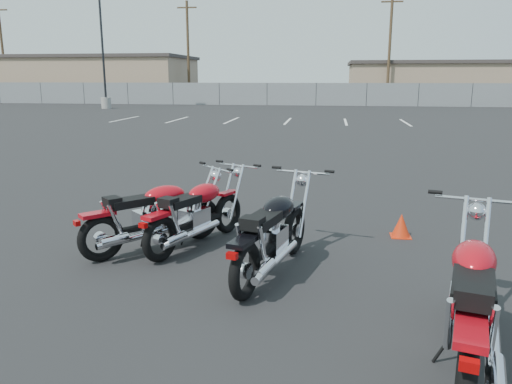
# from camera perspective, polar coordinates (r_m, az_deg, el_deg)

# --- Properties ---
(ground) EXTENTS (120.00, 120.00, 0.00)m
(ground) POSITION_cam_1_polar(r_m,az_deg,el_deg) (6.81, -2.42, -6.41)
(ground) COLOR black
(ground) RESTS_ON ground
(motorcycle_front_red) EXTENTS (1.25, 2.03, 1.02)m
(motorcycle_front_red) POSITION_cam_1_polar(r_m,az_deg,el_deg) (6.79, -6.80, -2.42)
(motorcycle_front_red) COLOR black
(motorcycle_front_red) RESTS_ON ground
(motorcycle_second_black) EXTENTS (1.05, 2.21, 1.09)m
(motorcycle_second_black) POSITION_cam_1_polar(r_m,az_deg,el_deg) (5.79, 1.96, -4.77)
(motorcycle_second_black) COLOR black
(motorcycle_second_black) RESTS_ON ground
(motorcycle_third_red) EXTENTS (1.75, 1.82, 1.04)m
(motorcycle_third_red) POSITION_cam_1_polar(r_m,az_deg,el_deg) (6.75, -11.68, -2.64)
(motorcycle_third_red) COLOR black
(motorcycle_third_red) RESTS_ON ground
(motorcycle_rear_red) EXTENTS (1.12, 2.36, 1.16)m
(motorcycle_rear_red) POSITION_cam_1_polar(r_m,az_deg,el_deg) (4.37, 23.45, -11.47)
(motorcycle_rear_red) COLOR black
(motorcycle_rear_red) RESTS_ON ground
(training_cone_near) EXTENTS (0.28, 0.28, 0.34)m
(training_cone_near) POSITION_cam_1_polar(r_m,az_deg,el_deg) (7.53, 16.26, -3.68)
(training_cone_near) COLOR red
(training_cone_near) RESTS_ON ground
(light_pole_west) EXTENTS (0.80, 0.70, 9.95)m
(light_pole_west) POSITION_cam_1_polar(r_m,az_deg,el_deg) (38.75, -16.96, 12.91)
(light_pole_west) COLOR gray
(light_pole_west) RESTS_ON ground
(chainlink_fence) EXTENTS (80.06, 0.06, 1.80)m
(chainlink_fence) POSITION_cam_1_polar(r_m,az_deg,el_deg) (41.34, 6.88, 11.03)
(chainlink_fence) COLOR slate
(chainlink_fence) RESTS_ON ground
(tan_building_west) EXTENTS (18.40, 10.40, 4.30)m
(tan_building_west) POSITION_cam_1_polar(r_m,az_deg,el_deg) (53.60, -17.64, 12.31)
(tan_building_west) COLOR #997F63
(tan_building_west) RESTS_ON ground
(tan_building_east) EXTENTS (14.40, 9.40, 3.70)m
(tan_building_east) POSITION_cam_1_polar(r_m,az_deg,el_deg) (51.06, 18.77, 11.89)
(tan_building_east) COLOR #997F63
(tan_building_east) RESTS_ON ground
(utility_pole_a) EXTENTS (1.80, 0.24, 9.00)m
(utility_pole_a) POSITION_cam_1_polar(r_m,az_deg,el_deg) (55.07, -26.97, 14.17)
(utility_pole_a) COLOR #3F2E1D
(utility_pole_a) RESTS_ON ground
(utility_pole_b) EXTENTS (1.80, 0.24, 9.00)m
(utility_pole_b) POSITION_cam_1_polar(r_m,az_deg,el_deg) (48.21, -7.77, 15.78)
(utility_pole_b) COLOR #3F2E1D
(utility_pole_b) RESTS_ON ground
(utility_pole_c) EXTENTS (1.80, 0.24, 9.00)m
(utility_pole_c) POSITION_cam_1_polar(r_m,az_deg,el_deg) (45.62, 15.02, 15.63)
(utility_pole_c) COLOR #3F2E1D
(utility_pole_c) RESTS_ON ground
(parking_line_stripes) EXTENTS (15.12, 4.00, 0.01)m
(parking_line_stripes) POSITION_cam_1_polar(r_m,az_deg,el_deg) (26.66, 0.40, 8.15)
(parking_line_stripes) COLOR silver
(parking_line_stripes) RESTS_ON ground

